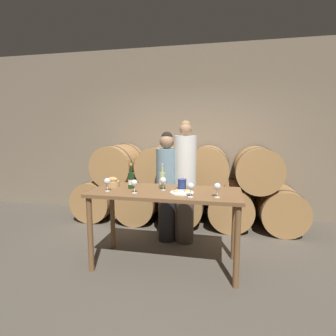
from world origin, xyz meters
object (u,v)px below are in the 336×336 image
wine_glass_left (134,183)px  wine_glass_right (191,187)px  bread_basket (113,183)px  person_right (185,181)px  tasting_table (165,200)px  person_left (167,185)px  cheese_plate (182,192)px  wine_glass_center (163,181)px  wine_glass_far_left (107,182)px  blue_crock (182,184)px  wine_glass_far_right (217,187)px  wine_bottle_white (162,180)px  wine_bottle_red (131,180)px

wine_glass_left → wine_glass_right: same height
bread_basket → wine_glass_right: wine_glass_right is taller
person_right → bread_basket: (-0.84, -0.63, 0.07)m
bread_basket → wine_glass_left: (0.39, -0.29, 0.07)m
tasting_table → person_left: person_left is taller
person_right → cheese_plate: 0.82m
wine_glass_center → wine_glass_right: size_ratio=1.00×
person_right → wine_glass_center: 0.74m
person_right → wine_glass_right: size_ratio=11.35×
wine_glass_far_left → wine_glass_left: 0.34m
blue_crock → tasting_table: bearing=-148.4°
wine_glass_center → wine_glass_far_right: (0.64, -0.21, 0.00)m
cheese_plate → wine_glass_far_left: bearing=-174.8°
person_left → wine_bottle_white: bearing=-83.1°
wine_glass_center → wine_glass_left: bearing=-143.9°
wine_glass_far_left → wine_glass_left: size_ratio=1.00×
person_right → wine_glass_right: 1.00m
tasting_table → wine_glass_far_right: 0.68m
cheese_plate → wine_glass_far_right: bearing=-15.3°
tasting_table → blue_crock: size_ratio=14.03×
wine_bottle_red → blue_crock: 0.63m
person_left → wine_glass_far_left: 1.06m
person_left → wine_glass_right: person_left is taller
wine_bottle_white → wine_glass_left: bearing=-128.7°
person_left → person_right: bearing=-0.1°
bread_basket → wine_glass_far_right: bearing=-12.5°
bread_basket → wine_glass_right: bearing=-18.1°
wine_glass_left → wine_glass_center: 0.36m
person_left → wine_glass_far_right: bearing=-51.0°
wine_bottle_white → wine_glass_right: size_ratio=1.95×
wine_bottle_white → wine_glass_far_right: 0.75m
person_right → wine_glass_far_left: bearing=-131.7°
tasting_table → wine_glass_far_right: (0.61, -0.20, 0.24)m
tasting_table → wine_glass_center: (-0.03, 0.02, 0.24)m
person_right → wine_glass_far_right: bearing=-62.8°
wine_glass_left → wine_glass_center: size_ratio=1.00×
bread_basket → wine_glass_left: bearing=-36.5°
cheese_plate → bread_basket: bearing=168.8°
wine_glass_far_left → tasting_table: bearing=14.2°
tasting_table → wine_bottle_white: size_ratio=5.77×
person_left → wine_glass_left: (-0.18, -0.92, 0.21)m
person_left → wine_glass_right: (0.47, -0.97, 0.21)m
wine_glass_far_left → wine_glass_left: bearing=-4.2°
tasting_table → wine_glass_far_left: wine_glass_far_left is taller
wine_glass_far_right → wine_glass_center: bearing=161.6°
wine_bottle_red → wine_bottle_white: size_ratio=1.00×
bread_basket → wine_glass_right: size_ratio=1.10×
wine_glass_center → wine_glass_far_right: 0.67m
bread_basket → wine_glass_right: 1.09m
wine_bottle_white → wine_glass_right: bearing=-43.1°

